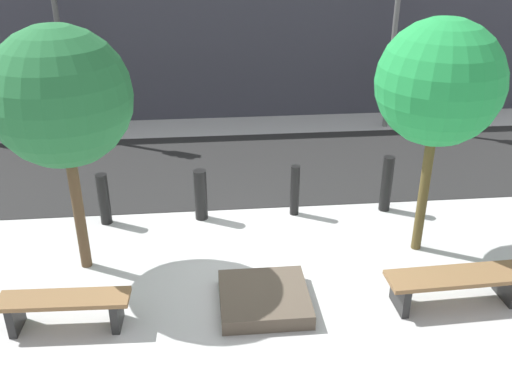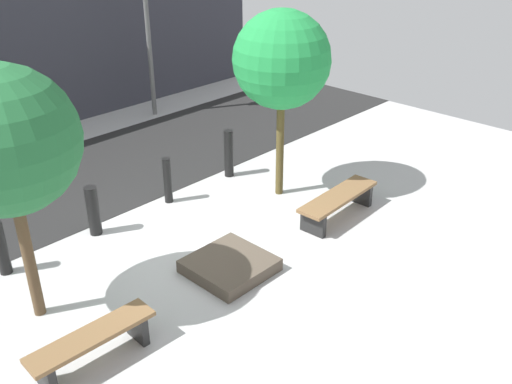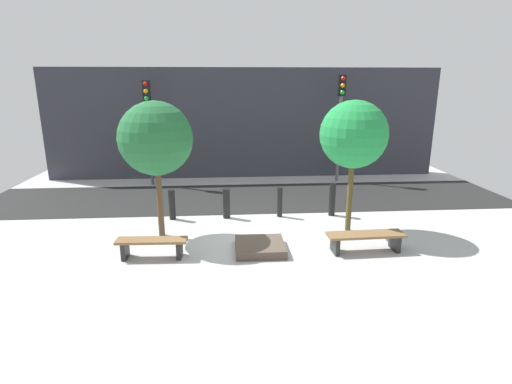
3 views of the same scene
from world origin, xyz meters
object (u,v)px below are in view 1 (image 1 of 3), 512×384
(tree_behind_right_bench, at_px, (439,84))
(bollard_right, at_px, (387,184))
(traffic_light_mid_west, at_px, (398,4))
(planter_bed, at_px, (264,299))
(bench_left, at_px, (65,306))
(bollard_center, at_px, (295,190))
(bollard_left, at_px, (201,195))
(tree_behind_left_bench, at_px, (61,98))
(traffic_light_west, at_px, (56,15))
(bollard_far_left, at_px, (104,199))
(bench_right, at_px, (455,282))

(tree_behind_right_bench, distance_m, bollard_right, 2.47)
(bollard_right, bearing_deg, traffic_light_mid_west, 72.71)
(bollard_right, bearing_deg, planter_bed, -134.00)
(bench_left, height_order, bollard_right, bollard_right)
(planter_bed, bearing_deg, bollard_center, 72.16)
(bollard_left, distance_m, bollard_center, 1.60)
(tree_behind_left_bench, height_order, bollard_center, tree_behind_left_bench)
(tree_behind_right_bench, distance_m, bollard_center, 3.04)
(bench_left, height_order, tree_behind_left_bench, tree_behind_left_bench)
(bollard_center, distance_m, traffic_light_west, 6.56)
(traffic_light_west, distance_m, traffic_light_mid_west, 7.40)
(bench_left, xyz_separation_m, planter_bed, (2.51, 0.20, -0.22))
(bench_left, xyz_separation_m, bollard_center, (3.31, 2.68, 0.13))
(bollard_center, bearing_deg, bollard_far_left, 180.00)
(planter_bed, relative_size, bollard_center, 1.30)
(bollard_right, bearing_deg, traffic_light_west, 145.47)
(bollard_far_left, bearing_deg, bollard_right, 0.00)
(bench_right, distance_m, bollard_right, 2.69)
(bollard_far_left, relative_size, bollard_left, 1.00)
(planter_bed, bearing_deg, tree_behind_right_bench, 25.51)
(bench_right, bearing_deg, tree_behind_left_bench, 162.29)
(bollard_far_left, height_order, traffic_light_west, traffic_light_west)
(bench_right, xyz_separation_m, planter_bed, (-2.51, 0.20, -0.23))
(tree_behind_right_bench, xyz_separation_m, bollard_right, (-0.12, 1.28, -2.11))
(planter_bed, height_order, bollard_left, bollard_left)
(bollard_left, bearing_deg, bollard_center, 0.00)
(tree_behind_right_bench, distance_m, bollard_left, 4.16)
(planter_bed, distance_m, bollard_right, 3.47)
(tree_behind_right_bench, relative_size, bollard_right, 3.50)
(bench_left, distance_m, traffic_light_mid_west, 9.60)
(bench_left, height_order, planter_bed, bench_left)
(bench_left, distance_m, tree_behind_left_bench, 2.64)
(bench_right, bearing_deg, tree_behind_right_bench, 87.85)
(bench_left, relative_size, traffic_light_west, 0.41)
(bollard_left, bearing_deg, traffic_light_west, 124.68)
(bench_right, distance_m, bollard_left, 4.26)
(bollard_center, bearing_deg, traffic_light_west, 137.01)
(tree_behind_right_bench, bearing_deg, bench_right, -90.00)
(bollard_far_left, bearing_deg, traffic_light_west, 107.29)
(bench_left, bearing_deg, tree_behind_left_bench, 92.15)
(tree_behind_right_bench, bearing_deg, traffic_light_west, 138.62)
(bench_right, xyz_separation_m, traffic_light_mid_west, (1.19, 6.87, 2.53))
(bench_left, xyz_separation_m, tree_behind_right_bench, (5.02, 1.40, 2.29))
(bench_left, xyz_separation_m, bench_right, (5.02, 0.00, 0.01))
(bench_left, distance_m, bollard_right, 5.59)
(planter_bed, relative_size, bollard_far_left, 1.32)
(bench_left, distance_m, bollard_left, 3.18)
(bollard_left, bearing_deg, bollard_far_left, 180.00)
(planter_bed, xyz_separation_m, tree_behind_right_bench, (2.51, 1.20, 2.51))
(tree_behind_right_bench, height_order, bollard_far_left, tree_behind_right_bench)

